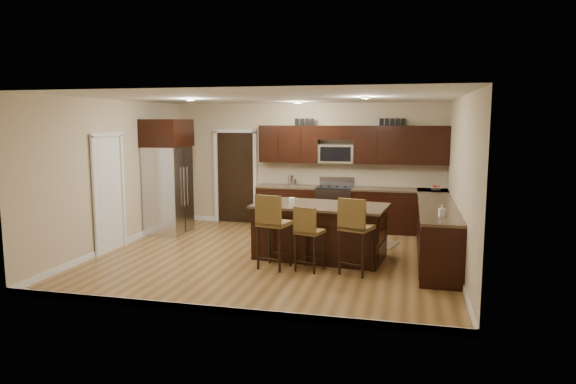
% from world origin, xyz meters
% --- Properties ---
extents(floor, '(6.00, 6.00, 0.00)m').
position_xyz_m(floor, '(0.00, 0.00, 0.00)').
color(floor, olive).
rests_on(floor, ground).
extents(ceiling, '(6.00, 6.00, 0.00)m').
position_xyz_m(ceiling, '(0.00, 0.00, 2.70)').
color(ceiling, silver).
rests_on(ceiling, wall_back).
extents(wall_back, '(6.00, 0.00, 6.00)m').
position_xyz_m(wall_back, '(0.00, 2.75, 1.35)').
color(wall_back, '#C4B18D').
rests_on(wall_back, floor).
extents(wall_left, '(0.00, 5.50, 5.50)m').
position_xyz_m(wall_left, '(-3.00, 0.00, 1.35)').
color(wall_left, '#C4B18D').
rests_on(wall_left, floor).
extents(wall_right, '(0.00, 5.50, 5.50)m').
position_xyz_m(wall_right, '(3.00, 0.00, 1.35)').
color(wall_right, '#C4B18D').
rests_on(wall_right, floor).
extents(base_cabinets, '(4.02, 3.96, 0.92)m').
position_xyz_m(base_cabinets, '(1.90, 1.45, 0.46)').
color(base_cabinets, black).
rests_on(base_cabinets, floor).
extents(upper_cabinets, '(4.00, 0.33, 0.80)m').
position_xyz_m(upper_cabinets, '(1.04, 2.58, 1.84)').
color(upper_cabinets, black).
rests_on(upper_cabinets, wall_back).
extents(range, '(0.76, 0.64, 1.11)m').
position_xyz_m(range, '(0.68, 2.45, 0.47)').
color(range, silver).
rests_on(range, floor).
extents(microwave, '(0.76, 0.31, 0.40)m').
position_xyz_m(microwave, '(0.68, 2.60, 1.62)').
color(microwave, silver).
rests_on(microwave, upper_cabinets).
extents(doorway, '(0.85, 0.03, 2.06)m').
position_xyz_m(doorway, '(-1.65, 2.73, 1.03)').
color(doorway, black).
rests_on(doorway, floor).
extents(pantry_door, '(0.03, 0.80, 2.04)m').
position_xyz_m(pantry_door, '(-2.98, -0.30, 1.02)').
color(pantry_door, white).
rests_on(pantry_door, floor).
extents(letter_decor, '(2.20, 0.03, 0.15)m').
position_xyz_m(letter_decor, '(0.90, 2.58, 2.29)').
color(letter_decor, black).
rests_on(letter_decor, upper_cabinets).
extents(island, '(2.32, 1.38, 0.92)m').
position_xyz_m(island, '(0.77, 0.11, 0.43)').
color(island, black).
rests_on(island, floor).
extents(stool_left, '(0.53, 0.53, 1.19)m').
position_xyz_m(stool_left, '(0.16, -0.74, 0.74)').
color(stool_left, brown).
rests_on(stool_left, floor).
extents(stool_mid, '(0.47, 0.47, 1.02)m').
position_xyz_m(stool_mid, '(0.73, -0.73, 0.64)').
color(stool_mid, brown).
rests_on(stool_mid, floor).
extents(stool_right, '(0.56, 0.56, 1.18)m').
position_xyz_m(stool_right, '(1.45, -0.74, 0.74)').
color(stool_right, brown).
rests_on(stool_right, floor).
extents(refrigerator, '(0.79, 0.96, 2.35)m').
position_xyz_m(refrigerator, '(-2.62, 1.31, 1.21)').
color(refrigerator, silver).
rests_on(refrigerator, floor).
extents(floor_mat, '(1.17, 0.93, 0.01)m').
position_xyz_m(floor_mat, '(1.51, 1.35, 0.01)').
color(floor_mat, brown).
rests_on(floor_mat, floor).
extents(fruit_bowl, '(0.31, 0.31, 0.07)m').
position_xyz_m(fruit_bowl, '(2.75, 2.45, 0.95)').
color(fruit_bowl, silver).
rests_on(fruit_bowl, base_cabinets).
extents(soap_bottle, '(0.10, 0.10, 0.18)m').
position_xyz_m(soap_bottle, '(2.70, -0.57, 1.01)').
color(soap_bottle, '#B2B2B2').
rests_on(soap_bottle, base_cabinets).
extents(canister_tall, '(0.12, 0.12, 0.23)m').
position_xyz_m(canister_tall, '(-0.29, 2.45, 1.03)').
color(canister_tall, silver).
rests_on(canister_tall, base_cabinets).
extents(canister_short, '(0.11, 0.11, 0.15)m').
position_xyz_m(canister_short, '(-0.21, 2.45, 1.00)').
color(canister_short, silver).
rests_on(canister_short, base_cabinets).
extents(island_jar, '(0.10, 0.10, 0.10)m').
position_xyz_m(island_jar, '(0.27, 0.11, 0.97)').
color(island_jar, white).
rests_on(island_jar, island).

